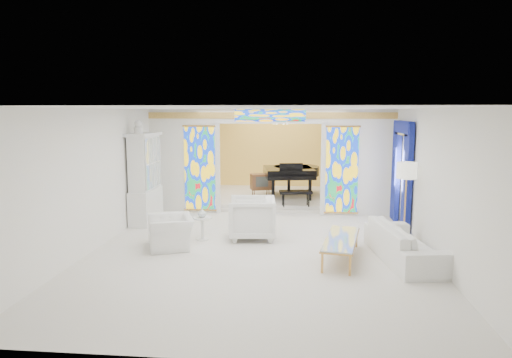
# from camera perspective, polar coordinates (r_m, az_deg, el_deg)

# --- Properties ---
(floor) EXTENTS (12.00, 12.00, 0.00)m
(floor) POSITION_cam_1_polar(r_m,az_deg,el_deg) (11.39, 1.08, -6.47)
(floor) COLOR silver
(floor) RESTS_ON ground
(ceiling) EXTENTS (7.00, 12.00, 0.02)m
(ceiling) POSITION_cam_1_polar(r_m,az_deg,el_deg) (11.01, 1.13, 8.79)
(ceiling) COLOR white
(ceiling) RESTS_ON wall_back
(wall_back) EXTENTS (7.00, 0.02, 3.00)m
(wall_back) POSITION_cam_1_polar(r_m,az_deg,el_deg) (17.06, 2.64, 3.62)
(wall_back) COLOR white
(wall_back) RESTS_ON floor
(wall_front) EXTENTS (7.00, 0.02, 3.00)m
(wall_front) POSITION_cam_1_polar(r_m,az_deg,el_deg) (5.25, -3.92, -7.45)
(wall_front) COLOR white
(wall_front) RESTS_ON floor
(wall_left) EXTENTS (0.02, 12.00, 3.00)m
(wall_left) POSITION_cam_1_polar(r_m,az_deg,el_deg) (11.89, -15.97, 1.20)
(wall_left) COLOR white
(wall_left) RESTS_ON floor
(wall_right) EXTENTS (0.02, 12.00, 3.00)m
(wall_right) POSITION_cam_1_polar(r_m,az_deg,el_deg) (11.39, 18.96, 0.76)
(wall_right) COLOR white
(wall_right) RESTS_ON floor
(partition_wall) EXTENTS (7.00, 0.22, 3.00)m
(partition_wall) POSITION_cam_1_polar(r_m,az_deg,el_deg) (13.06, 1.77, 2.82)
(partition_wall) COLOR white
(partition_wall) RESTS_ON floor
(stained_glass_left) EXTENTS (0.90, 0.04, 2.40)m
(stained_glass_left) POSITION_cam_1_polar(r_m,az_deg,el_deg) (13.28, -7.04, 1.32)
(stained_glass_left) COLOR gold
(stained_glass_left) RESTS_ON partition_wall
(stained_glass_right) EXTENTS (0.90, 0.04, 2.40)m
(stained_glass_right) POSITION_cam_1_polar(r_m,az_deg,el_deg) (13.02, 10.69, 1.10)
(stained_glass_right) COLOR gold
(stained_glass_right) RESTS_ON partition_wall
(stained_glass_transom) EXTENTS (2.00, 0.04, 0.34)m
(stained_glass_transom) POSITION_cam_1_polar(r_m,az_deg,el_deg) (12.89, 1.77, 7.94)
(stained_glass_transom) COLOR gold
(stained_glass_transom) RESTS_ON partition_wall
(alcove_platform) EXTENTS (6.80, 3.80, 0.18)m
(alcove_platform) POSITION_cam_1_polar(r_m,az_deg,el_deg) (15.36, 2.25, -2.22)
(alcove_platform) COLOR silver
(alcove_platform) RESTS_ON floor
(gold_curtain_back) EXTENTS (6.70, 0.10, 2.90)m
(gold_curtain_back) POSITION_cam_1_polar(r_m,az_deg,el_deg) (16.94, 2.62, 3.59)
(gold_curtain_back) COLOR #E9B651
(gold_curtain_back) RESTS_ON wall_back
(chandelier) EXTENTS (0.48, 0.48, 0.30)m
(chandelier) POSITION_cam_1_polar(r_m,az_deg,el_deg) (14.99, 3.06, 6.97)
(chandelier) COLOR #BC8941
(chandelier) RESTS_ON ceiling
(blue_drapes) EXTENTS (0.14, 1.85, 2.65)m
(blue_drapes) POSITION_cam_1_polar(r_m,az_deg,el_deg) (12.03, 17.74, 1.58)
(blue_drapes) COLOR navy
(blue_drapes) RESTS_ON wall_right
(china_cabinet) EXTENTS (0.56, 1.46, 2.72)m
(china_cabinet) POSITION_cam_1_polar(r_m,az_deg,el_deg) (12.39, -13.69, 0.02)
(china_cabinet) COLOR white
(china_cabinet) RESTS_ON floor
(armchair_left) EXTENTS (1.23, 1.31, 0.68)m
(armchair_left) POSITION_cam_1_polar(r_m,az_deg,el_deg) (10.13, -10.59, -6.53)
(armchair_left) COLOR white
(armchair_left) RESTS_ON floor
(armchair_right) EXTENTS (1.16, 1.13, 0.97)m
(armchair_right) POSITION_cam_1_polar(r_m,az_deg,el_deg) (10.62, -0.53, -4.89)
(armchair_right) COLOR white
(armchair_right) RESTS_ON floor
(sofa) EXTENTS (1.32, 2.55, 0.71)m
(sofa) POSITION_cam_1_polar(r_m,az_deg,el_deg) (9.58, 18.17, -7.59)
(sofa) COLOR white
(sofa) RESTS_ON floor
(side_table) EXTENTS (0.53, 0.53, 0.53)m
(side_table) POSITION_cam_1_polar(r_m,az_deg,el_deg) (10.60, -6.73, -5.73)
(side_table) COLOR white
(side_table) RESTS_ON floor
(vase) EXTENTS (0.25, 0.25, 0.21)m
(vase) POSITION_cam_1_polar(r_m,az_deg,el_deg) (10.53, -6.76, -4.20)
(vase) COLOR silver
(vase) RESTS_ON side_table
(coffee_table) EXTENTS (0.95, 2.03, 0.44)m
(coffee_table) POSITION_cam_1_polar(r_m,az_deg,el_deg) (9.33, 10.61, -7.46)
(coffee_table) COLOR silver
(coffee_table) RESTS_ON floor
(floor_lamp) EXTENTS (0.53, 0.53, 1.82)m
(floor_lamp) POSITION_cam_1_polar(r_m,az_deg,el_deg) (10.60, 18.30, 0.54)
(floor_lamp) COLOR #BC8941
(floor_lamp) RESTS_ON floor
(grand_piano) EXTENTS (2.00, 3.09, 1.16)m
(grand_piano) POSITION_cam_1_polar(r_m,az_deg,el_deg) (14.95, 4.56, 0.85)
(grand_piano) COLOR black
(grand_piano) RESTS_ON alcove_platform
(tv_console) EXTENTS (0.73, 0.59, 0.74)m
(tv_console) POSITION_cam_1_polar(r_m,az_deg,el_deg) (14.88, 0.59, -0.35)
(tv_console) COLOR brown
(tv_console) RESTS_ON alcove_platform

